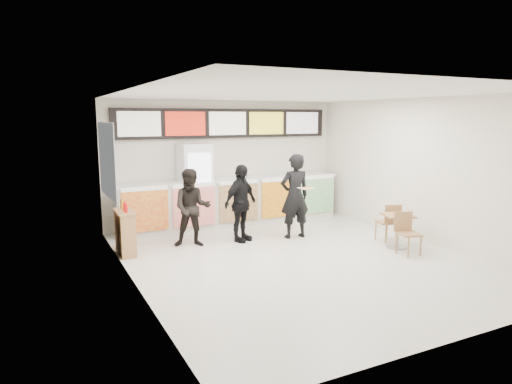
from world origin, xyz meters
TOP-DOWN VIEW (x-y plane):
  - floor at (0.00, 0.00)m, footprint 7.00×7.00m
  - ceiling at (0.00, 0.00)m, footprint 7.00×7.00m
  - wall_back at (0.00, 3.50)m, footprint 6.00×0.00m
  - wall_left at (-3.00, 0.00)m, footprint 0.00×7.00m
  - wall_right at (3.00, 0.00)m, footprint 0.00×7.00m
  - service_counter at (0.00, 3.09)m, footprint 5.56×0.77m
  - menu_board at (0.00, 3.41)m, footprint 5.50×0.14m
  - drinks_fridge at (-0.93, 3.11)m, footprint 0.70×0.67m
  - mirror_panel at (-2.99, 2.45)m, footprint 0.01×2.00m
  - customer_main at (0.71, 1.38)m, footprint 0.70×0.49m
  - customer_left at (-1.49, 1.71)m, footprint 0.93×0.83m
  - customer_mid at (-0.46, 1.62)m, footprint 1.03×0.79m
  - pizza_slice at (0.71, 0.93)m, footprint 0.36×0.36m
  - cafe_table at (2.15, -0.22)m, footprint 0.79×1.43m
  - condiment_ledge at (-2.82, 1.74)m, footprint 0.31×0.76m

SIDE VIEW (x-z plane):
  - floor at x=0.00m, z-range 0.00..0.00m
  - condiment_ledge at x=-2.82m, z-range -0.07..0.94m
  - cafe_table at x=2.15m, z-range 0.07..0.88m
  - service_counter at x=0.00m, z-range 0.00..1.14m
  - customer_left at x=-1.49m, z-range 0.00..1.58m
  - customer_mid at x=-0.46m, z-range 0.00..1.63m
  - customer_main at x=0.71m, z-range 0.00..1.83m
  - drinks_fridge at x=-0.93m, z-range 0.00..2.00m
  - pizza_slice at x=0.71m, z-range 1.15..1.17m
  - wall_back at x=0.00m, z-range -1.50..4.50m
  - wall_left at x=-3.00m, z-range -2.00..5.00m
  - wall_right at x=3.00m, z-range -2.00..5.00m
  - mirror_panel at x=-2.99m, z-range 1.00..2.50m
  - menu_board at x=0.00m, z-range 2.10..2.80m
  - ceiling at x=0.00m, z-range 3.00..3.00m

